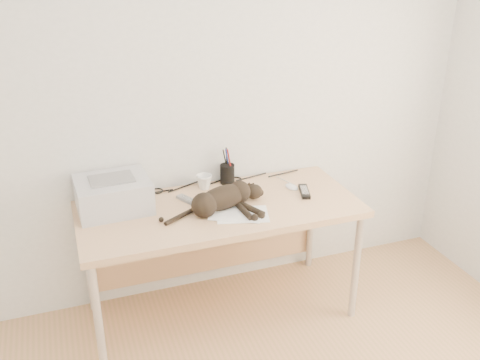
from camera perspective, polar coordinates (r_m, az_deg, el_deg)
name	(u,v)px	position (r m, az deg, el deg)	size (l,w,h in m)	color
wall_back	(200,95)	(3.18, -4.31, 9.05)	(3.50, 3.50, 0.00)	white
desk	(216,220)	(3.19, -2.60, -4.28)	(1.60, 0.70, 0.74)	tan
printer	(113,194)	(3.07, -13.38, -1.47)	(0.41, 0.36, 0.19)	silver
papers	(239,214)	(2.96, -0.08, -3.63)	(0.37, 0.31, 0.01)	white
cat	(221,200)	(2.99, -2.03, -2.13)	(0.63, 0.32, 0.14)	black
mug	(204,182)	(3.25, -3.84, -0.22)	(0.10, 0.10, 0.09)	white
pen_cup	(227,174)	(3.32, -1.36, 0.68)	(0.09, 0.09, 0.23)	black
remote_grey	(188,200)	(3.12, -5.56, -2.14)	(0.04, 0.16, 0.02)	gray
remote_black	(304,191)	(3.23, 6.89, -1.22)	(0.05, 0.18, 0.02)	black
mouse	(292,185)	(3.29, 5.52, -0.57)	(0.06, 0.10, 0.03)	white
cable_tangle	(205,184)	(3.32, -3.78, -0.43)	(1.36, 0.09, 0.01)	black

